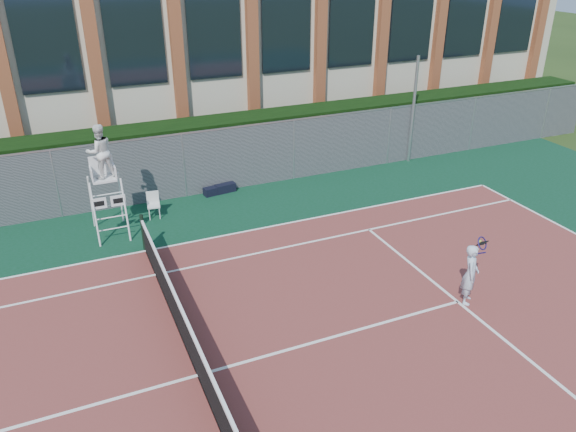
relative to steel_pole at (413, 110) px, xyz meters
name	(u,v)px	position (x,y,z in m)	size (l,w,h in m)	color
ground	(198,376)	(-10.94, -8.70, -2.05)	(120.00, 120.00, 0.00)	#233814
apron	(186,347)	(-10.94, -7.70, -2.04)	(36.00, 20.00, 0.01)	#0C351B
tennis_court	(198,376)	(-10.94, -8.70, -2.03)	(23.77, 10.97, 0.02)	brown
tennis_net	(196,355)	(-10.94, -8.70, -1.51)	(0.10, 11.30, 1.10)	black
fence	(123,175)	(-10.94, 0.10, -0.95)	(40.00, 0.06, 2.20)	#595E60
hedge	(117,163)	(-10.94, 1.30, -0.95)	(40.00, 1.40, 2.20)	black
building	(81,37)	(-10.94, 9.25, 2.10)	(45.00, 10.60, 8.22)	beige
steel_pole	(413,110)	(0.00, 0.00, 0.00)	(0.12, 0.12, 4.09)	#9EA0A5
umpire_chair	(100,155)	(-11.65, -1.65, 0.42)	(0.94, 1.45, 3.37)	white
plastic_chair	(153,202)	(-10.26, -1.05, -1.55)	(0.43, 0.44, 0.82)	silver
sports_bag_near	(225,188)	(-7.61, -0.10, -1.89)	(0.70, 0.28, 0.30)	black
sports_bag_far	(214,191)	(-8.05, -0.14, -1.90)	(0.69, 0.30, 0.28)	black
tennis_player	(470,274)	(-4.34, -8.75, -1.25)	(0.91, 0.74, 1.55)	silver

